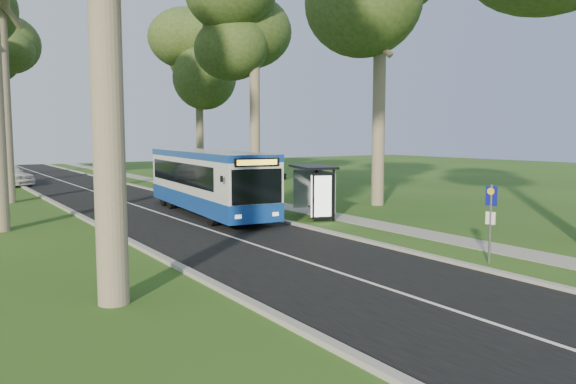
% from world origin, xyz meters
% --- Properties ---
extents(ground, '(120.00, 120.00, 0.00)m').
position_xyz_m(ground, '(0.00, 0.00, 0.00)').
color(ground, '#264917').
rests_on(ground, ground).
extents(road, '(7.00, 100.00, 0.02)m').
position_xyz_m(road, '(-3.50, 10.00, 0.01)').
color(road, black).
rests_on(road, ground).
extents(kerb_east, '(0.25, 100.00, 0.12)m').
position_xyz_m(kerb_east, '(0.00, 10.00, 0.06)').
color(kerb_east, '#9E9B93').
rests_on(kerb_east, ground).
extents(kerb_west, '(0.25, 100.00, 0.12)m').
position_xyz_m(kerb_west, '(-7.00, 10.00, 0.06)').
color(kerb_west, '#9E9B93').
rests_on(kerb_west, ground).
extents(centre_line, '(0.12, 100.00, 0.00)m').
position_xyz_m(centre_line, '(-3.50, 10.00, 0.02)').
color(centre_line, white).
rests_on(centre_line, road).
extents(footpath, '(1.50, 100.00, 0.02)m').
position_xyz_m(footpath, '(3.00, 10.00, 0.01)').
color(footpath, gray).
rests_on(footpath, ground).
extents(bus, '(3.45, 11.54, 3.01)m').
position_xyz_m(bus, '(-1.59, 7.90, 1.56)').
color(bus, silver).
rests_on(bus, ground).
extents(bus_stop_sign, '(0.16, 0.32, 2.34)m').
position_xyz_m(bus_stop_sign, '(0.96, -6.09, 1.47)').
color(bus_stop_sign, gray).
rests_on(bus_stop_sign, ground).
extents(bus_shelter, '(2.25, 3.10, 2.39)m').
position_xyz_m(bus_shelter, '(2.00, 3.74, 1.67)').
color(bus_shelter, black).
rests_on(bus_shelter, ground).
extents(litter_bin, '(0.49, 0.49, 0.86)m').
position_xyz_m(litter_bin, '(1.42, 6.32, 0.44)').
color(litter_bin, black).
rests_on(litter_bin, ground).
extents(car_white, '(3.83, 5.38, 1.70)m').
position_xyz_m(car_white, '(-7.84, 29.33, 0.85)').
color(car_white, white).
rests_on(car_white, ground).
extents(tree_east_c, '(5.20, 5.20, 16.59)m').
position_xyz_m(tree_east_c, '(6.80, 18.00, 12.28)').
color(tree_east_c, '#7A6B56').
rests_on(tree_east_c, ground).
extents(tree_east_d, '(5.20, 5.20, 14.81)m').
position_xyz_m(tree_east_d, '(8.00, 30.00, 10.97)').
color(tree_east_d, '#7A6B56').
rests_on(tree_east_d, ground).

